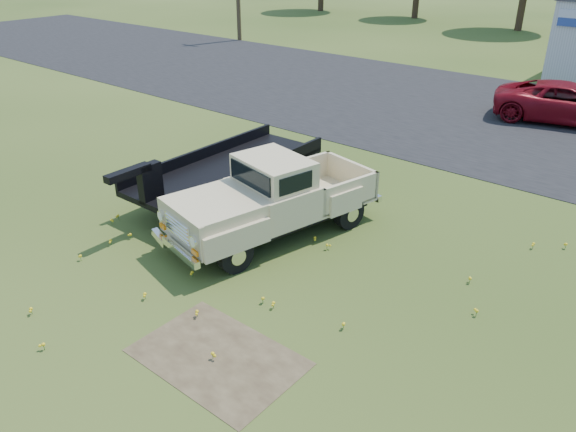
# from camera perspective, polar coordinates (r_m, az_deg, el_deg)

# --- Properties ---
(ground) EXTENTS (140.00, 140.00, 0.00)m
(ground) POSITION_cam_1_polar(r_m,az_deg,el_deg) (13.18, -2.31, -4.80)
(ground) COLOR #304616
(ground) RESTS_ON ground
(asphalt_lot) EXTENTS (90.00, 14.00, 0.02)m
(asphalt_lot) POSITION_cam_1_polar(r_m,az_deg,el_deg) (25.47, 21.00, 9.25)
(asphalt_lot) COLOR black
(asphalt_lot) RESTS_ON ground
(dirt_patch_a) EXTENTS (3.00, 2.00, 0.01)m
(dirt_patch_a) POSITION_cam_1_polar(r_m,az_deg,el_deg) (10.59, -7.15, -14.04)
(dirt_patch_a) COLOR #433524
(dirt_patch_a) RESTS_ON ground
(dirt_patch_b) EXTENTS (2.20, 1.60, 0.01)m
(dirt_patch_b) POSITION_cam_1_polar(r_m,az_deg,el_deg) (16.68, 0.53, 2.34)
(dirt_patch_b) COLOR #433524
(dirt_patch_b) RESTS_ON ground
(vintage_pickup_truck) EXTENTS (3.45, 6.08, 2.08)m
(vintage_pickup_truck) POSITION_cam_1_polar(r_m,az_deg,el_deg) (13.94, -1.42, 1.92)
(vintage_pickup_truck) COLOR beige
(vintage_pickup_truck) RESTS_ON ground
(flatbed_trailer) EXTENTS (2.32, 6.77, 1.84)m
(flatbed_trailer) POSITION_cam_1_polar(r_m,az_deg,el_deg) (16.39, -6.15, 5.21)
(flatbed_trailer) COLOR black
(flatbed_trailer) RESTS_ON ground
(red_pickup) EXTENTS (6.06, 3.83, 1.56)m
(red_pickup) POSITION_cam_1_polar(r_m,az_deg,el_deg) (25.72, 26.51, 10.21)
(red_pickup) COLOR maroon
(red_pickup) RESTS_ON ground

